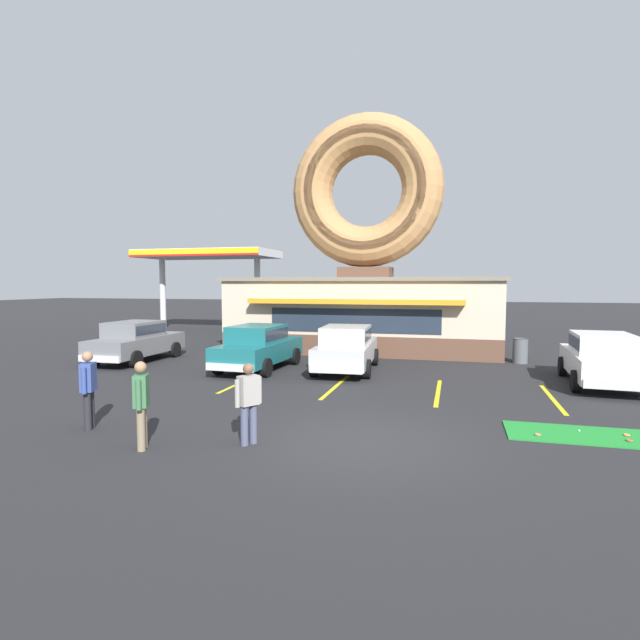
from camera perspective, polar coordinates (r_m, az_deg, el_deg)
name	(u,v)px	position (r m, az deg, el deg)	size (l,w,h in m)	color
ground_plane	(361,442)	(10.04, 4.69, -13.76)	(160.00, 160.00, 0.00)	#232326
donut_shop_building	(366,270)	(23.70, 5.24, 5.74)	(12.30, 6.75, 10.96)	brown
putting_mat	(633,439)	(11.93, 32.14, -11.41)	(4.78, 1.35, 0.03)	#1E842D
mini_donut_near_right	(627,435)	(12.02, 31.63, -11.12)	(0.13, 0.13, 0.04)	#D17F47
mini_donut_mid_left	(538,435)	(11.22, 23.64, -11.91)	(0.13, 0.13, 0.04)	#A5724C
mini_donut_mid_centre	(630,440)	(11.65, 31.88, -11.61)	(0.13, 0.13, 0.04)	brown
golf_ball	(579,431)	(11.86, 27.50, -11.15)	(0.04, 0.04, 0.04)	white
car_white	(601,357)	(17.38, 29.49, -3.70)	(2.18, 4.65, 1.60)	silver
car_silver	(346,346)	(17.65, 3.03, -3.04)	(2.18, 4.65, 1.60)	#B2B5BA
car_teal	(258,345)	(18.08, -7.06, -2.90)	(2.13, 4.63, 1.60)	#196066
car_grey	(136,340)	(21.09, -20.30, -2.12)	(2.02, 4.58, 1.60)	slate
pedestrian_blue_sweater_man	(141,401)	(9.96, -19.74, -8.68)	(0.37, 0.55, 1.66)	#7F7056
pedestrian_hooded_kid	(249,400)	(9.76, -8.17, -9.03)	(0.41, 0.52, 1.57)	#474C66
pedestrian_leather_jacket_man	(88,386)	(11.73, -24.95, -6.86)	(0.36, 0.56, 1.67)	#232328
trash_bin	(520,350)	(20.91, 21.91, -3.24)	(0.57, 0.57, 0.97)	#51565B
gas_station_canopy	(208,257)	(34.31, -12.67, 7.04)	(9.00, 4.46, 5.30)	silver
parking_stripe_far_left	(243,381)	(16.06, -8.76, -6.95)	(0.12, 3.60, 0.01)	yellow
parking_stripe_left	(336,387)	(15.11, 1.79, -7.61)	(0.12, 3.60, 0.01)	yellow
parking_stripe_mid_left	(438,392)	(14.73, 13.34, -8.03)	(0.12, 3.60, 0.01)	yellow
parking_stripe_centre	(552,399)	(14.95, 25.02, -8.13)	(0.12, 3.60, 0.01)	yellow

